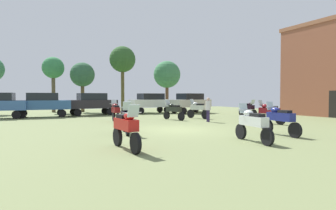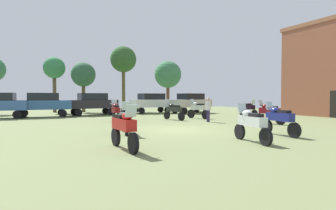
# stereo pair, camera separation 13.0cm
# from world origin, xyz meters

# --- Properties ---
(ground_plane) EXTENTS (44.00, 52.00, 0.02)m
(ground_plane) POSITION_xyz_m (0.00, 0.00, 0.01)
(ground_plane) COLOR olive
(motorcycle_1) EXTENTS (0.82, 2.08, 1.51)m
(motorcycle_1) POSITION_xyz_m (4.92, 5.72, 0.76)
(motorcycle_1) COLOR black
(motorcycle_1) RESTS_ON ground
(motorcycle_2) EXTENTS (0.62, 2.27, 1.49)m
(motorcycle_2) POSITION_xyz_m (3.08, -3.83, 0.75)
(motorcycle_2) COLOR black
(motorcycle_2) RESTS_ON ground
(motorcycle_3) EXTENTS (0.62, 2.14, 1.46)m
(motorcycle_3) POSITION_xyz_m (9.82, 5.52, 0.73)
(motorcycle_3) COLOR black
(motorcycle_3) RESTS_ON ground
(motorcycle_4) EXTENTS (0.66, 2.24, 1.46)m
(motorcycle_4) POSITION_xyz_m (0.70, -4.66, 0.74)
(motorcycle_4) COLOR black
(motorcycle_4) RESTS_ON ground
(motorcycle_5) EXTENTS (0.75, 2.23, 1.50)m
(motorcycle_5) POSITION_xyz_m (-2.81, -0.16, 0.76)
(motorcycle_5) COLOR black
(motorcycle_5) RESTS_ON ground
(motorcycle_6) EXTENTS (0.62, 2.23, 1.49)m
(motorcycle_6) POSITION_xyz_m (-4.05, -3.98, 0.75)
(motorcycle_6) COLOR black
(motorcycle_6) RESTS_ON ground
(motorcycle_7) EXTENTS (0.62, 2.21, 1.48)m
(motorcycle_7) POSITION_xyz_m (-1.60, 5.68, 0.75)
(motorcycle_7) COLOR black
(motorcycle_7) RESTS_ON ground
(motorcycle_8) EXTENTS (0.69, 2.19, 1.48)m
(motorcycle_8) POSITION_xyz_m (6.68, 0.23, 0.75)
(motorcycle_8) COLOR black
(motorcycle_8) RESTS_ON ground
(motorcycle_9) EXTENTS (0.79, 2.13, 1.44)m
(motorcycle_9) POSITION_xyz_m (2.67, 5.47, 0.73)
(motorcycle_9) COLOR black
(motorcycle_9) RESTS_ON ground
(car_3) EXTENTS (4.44, 2.17, 2.00)m
(car_3) POSITION_xyz_m (-1.61, 13.21, 1.19)
(car_3) COLOR black
(car_3) RESTS_ON ground
(car_4) EXTENTS (4.55, 2.55, 2.00)m
(car_4) POSITION_xyz_m (7.89, 11.75, 1.19)
(car_4) COLOR black
(car_4) RESTS_ON ground
(car_5) EXTENTS (4.36, 1.95, 2.00)m
(car_5) POSITION_xyz_m (-5.75, 12.68, 1.19)
(car_5) COLOR black
(car_5) RESTS_ON ground
(car_6) EXTENTS (4.43, 2.13, 2.00)m
(car_6) POSITION_xyz_m (4.33, 13.54, 1.19)
(car_6) COLOR black
(car_6) RESTS_ON ground
(person_1) EXTENTS (0.38, 0.38, 1.64)m
(person_1) POSITION_xyz_m (3.99, 2.98, 0.97)
(person_1) COLOR #2F254C
(person_1) RESTS_ON ground
(tree_1) EXTENTS (3.29, 3.29, 6.03)m
(tree_1) POSITION_xyz_m (8.53, 18.28, 4.37)
(tree_1) COLOR brown
(tree_1) RESTS_ON ground
(tree_2) EXTENTS (2.63, 2.63, 5.39)m
(tree_2) POSITION_xyz_m (-1.45, 18.86, 4.03)
(tree_2) COLOR brown
(tree_2) RESTS_ON ground
(tree_5) EXTENTS (2.96, 2.96, 7.43)m
(tree_5) POSITION_xyz_m (2.96, 18.52, 5.87)
(tree_5) COLOR brown
(tree_5) RESTS_ON ground
(tree_7) EXTENTS (2.26, 2.26, 5.88)m
(tree_7) POSITION_xyz_m (-4.35, 19.48, 4.64)
(tree_7) COLOR brown
(tree_7) RESTS_ON ground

